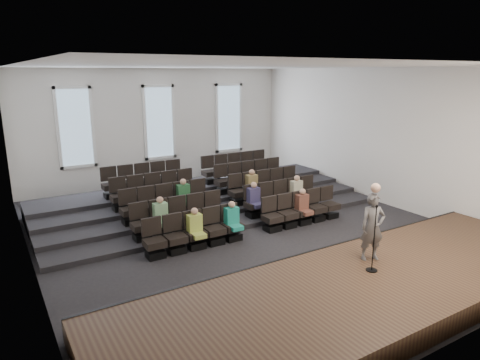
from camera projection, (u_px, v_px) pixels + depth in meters
name	position (u px, v px, depth m)	size (l,w,h in m)	color
ground	(243.00, 229.00, 13.56)	(14.00, 14.00, 0.00)	black
ceiling	(243.00, 66.00, 12.33)	(12.00, 14.00, 0.02)	white
wall_back	(159.00, 127.00, 18.76)	(12.00, 0.04, 5.00)	silver
wall_front	(463.00, 216.00, 7.13)	(12.00, 0.04, 5.00)	silver
wall_left	(22.00, 176.00, 9.92)	(0.04, 14.00, 5.00)	silver
wall_right	(380.00, 136.00, 15.98)	(0.04, 14.00, 5.00)	silver
stage	(366.00, 290.00, 9.28)	(11.80, 3.60, 0.50)	#44301D
stage_lip	(312.00, 260.00, 10.74)	(11.80, 0.06, 0.52)	black
risers	(199.00, 199.00, 16.14)	(11.80, 4.80, 0.60)	black
seating_rows	(219.00, 197.00, 14.67)	(6.80, 4.70, 1.67)	black
windows	(159.00, 122.00, 18.66)	(8.44, 0.10, 3.24)	white
audience	(237.00, 202.00, 13.63)	(5.45, 2.64, 1.10)	#ACBE4C
speaker	(372.00, 227.00, 10.03)	(0.59, 0.39, 1.62)	#585553
mic_stand	(373.00, 251.00, 9.51)	(0.26, 0.26, 1.56)	black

